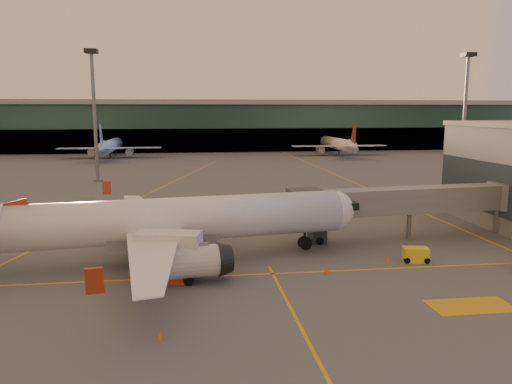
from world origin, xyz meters
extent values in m
plane|color=#4C4F54|center=(0.00, 0.00, 0.00)|extent=(600.00, 600.00, 0.00)
cube|color=orange|center=(0.00, 5.00, 0.01)|extent=(80.00, 0.25, 0.01)
cube|color=orange|center=(-10.00, 45.00, 0.01)|extent=(31.30, 115.98, 0.01)
cube|color=orange|center=(30.00, 70.00, 0.01)|extent=(0.25, 160.00, 0.01)
cube|color=orange|center=(5.00, -8.00, 0.01)|extent=(0.25, 30.00, 0.01)
cube|color=orange|center=(18.00, -4.00, 0.01)|extent=(6.00, 3.00, 0.01)
cube|color=#19382D|center=(0.00, 142.00, 8.00)|extent=(400.00, 18.00, 16.00)
cube|color=gray|center=(0.00, 142.00, 16.80)|extent=(400.00, 20.00, 1.60)
cube|color=black|center=(0.00, 133.50, 4.00)|extent=(400.00, 1.00, 8.00)
cube|color=#2D3D47|center=(33.05, 18.00, 5.00)|extent=(0.30, 21.60, 6.00)
cylinder|color=slate|center=(-20.00, 66.00, 12.50)|extent=(0.70, 0.70, 25.00)
cube|color=black|center=(-20.00, 66.00, 25.20)|extent=(2.40, 2.40, 0.80)
cube|color=slate|center=(-20.00, 66.00, 0.25)|extent=(1.60, 1.60, 0.50)
cylinder|color=slate|center=(55.00, 62.00, 12.50)|extent=(0.70, 0.70, 25.00)
cube|color=black|center=(55.00, 62.00, 25.20)|extent=(2.40, 2.40, 0.80)
cube|color=slate|center=(55.00, 62.00, 0.25)|extent=(1.60, 1.60, 0.50)
cylinder|color=white|center=(-3.30, 9.58, 4.06)|extent=(31.88, 8.24, 4.06)
sphere|color=white|center=(12.37, 11.69, 4.06)|extent=(3.98, 3.98, 3.98)
cube|color=black|center=(13.52, 11.84, 4.57)|extent=(2.16, 2.86, 0.71)
cylinder|color=silver|center=(-1.71, 3.57, 1.83)|extent=(4.56, 3.18, 2.64)
cylinder|color=black|center=(-5.24, 6.65, 0.91)|extent=(2.00, 1.65, 1.83)
cylinder|color=black|center=(-5.24, 6.65, 1.47)|extent=(0.37, 0.37, 1.12)
cylinder|color=silver|center=(-3.36, 15.80, 1.83)|extent=(4.56, 3.18, 2.64)
cylinder|color=black|center=(-5.94, 11.88, 0.91)|extent=(2.00, 1.65, 1.83)
cylinder|color=black|center=(-5.94, 11.88, 1.47)|extent=(0.37, 0.37, 1.12)
cube|color=slate|center=(-4.44, 9.42, 2.74)|extent=(10.37, 4.56, 1.62)
cylinder|color=black|center=(9.31, 11.28, 0.91)|extent=(1.38, 0.98, 1.28)
cube|color=slate|center=(21.75, 14.68, 4.36)|extent=(24.78, 5.23, 2.70)
cube|color=#2D3035|center=(10.00, 13.95, 4.36)|extent=(3.75, 3.75, 3.00)
cube|color=#2D3035|center=(11.50, 14.85, 1.20)|extent=(1.60, 2.40, 2.40)
cylinder|color=black|center=(11.50, 13.75, 0.40)|extent=(0.80, 0.40, 0.80)
cylinder|color=black|center=(11.50, 15.95, 0.40)|extent=(0.80, 0.40, 0.80)
cylinder|color=slate|center=(21.75, 14.68, 1.53)|extent=(0.50, 0.50, 3.06)
cylinder|color=slate|center=(34.00, 16.00, 4.36)|extent=(4.40, 4.40, 3.00)
cylinder|color=slate|center=(34.00, 16.00, 1.53)|extent=(2.40, 2.40, 3.06)
cube|color=red|center=(-3.51, 4.52, 0.68)|extent=(3.35, 2.83, 1.36)
cube|color=silver|center=(-3.77, 4.59, 2.82)|extent=(5.67, 3.50, 2.54)
cylinder|color=black|center=(-5.36, 3.87, 0.41)|extent=(0.87, 0.51, 0.82)
cylinder|color=black|center=(-2.19, 3.06, 0.41)|extent=(0.87, 0.51, 0.82)
cube|color=yellow|center=(18.78, 6.68, 0.68)|extent=(2.47, 1.74, 1.36)
cylinder|color=black|center=(17.79, 6.28, 0.28)|extent=(0.61, 0.38, 0.57)
cylinder|color=black|center=(19.57, 5.96, 0.28)|extent=(0.61, 0.38, 0.57)
cone|color=#F74C0D|center=(16.31, 7.24, 0.27)|extent=(0.43, 0.43, 0.54)
cube|color=#F74C0D|center=(16.31, 7.24, 0.01)|extent=(0.37, 0.37, 0.03)
cone|color=#F74C0D|center=(-3.95, -6.49, 0.24)|extent=(0.38, 0.38, 0.49)
cube|color=#F74C0D|center=(-3.95, -6.49, 0.01)|extent=(0.33, 0.33, 0.03)
cone|color=#F74C0D|center=(-4.39, 26.75, 0.29)|extent=(0.45, 0.45, 0.58)
cube|color=#F74C0D|center=(-4.39, 26.75, 0.02)|extent=(0.39, 0.39, 0.03)
cone|color=#F74C0D|center=(9.67, 4.49, 0.28)|extent=(0.44, 0.44, 0.56)
cube|color=#F74C0D|center=(9.67, 4.49, 0.01)|extent=(0.38, 0.38, 0.03)
camera|label=1|loc=(-2.00, -35.78, 13.93)|focal=35.00mm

